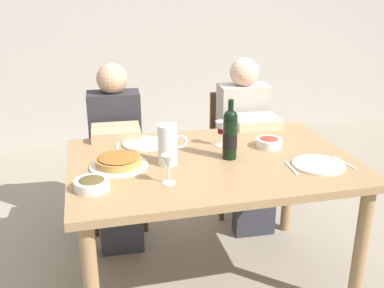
{
  "coord_description": "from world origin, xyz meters",
  "views": [
    {
      "loc": [
        -0.63,
        -2.1,
        1.66
      ],
      "look_at": [
        -0.1,
        0.05,
        0.84
      ],
      "focal_mm": 41.81,
      "sensor_mm": 36.0,
      "label": 1
    }
  ],
  "objects_px": {
    "wine_bottle": "(230,134)",
    "wine_glass_right_diner": "(168,163)",
    "chair_left": "(116,154)",
    "salad_bowl": "(269,142)",
    "diner_right": "(247,138)",
    "diner_left": "(117,149)",
    "water_pitcher": "(168,147)",
    "dining_table": "(212,176)",
    "olive_bowl": "(92,184)",
    "chair_right": "(236,143)",
    "baked_tart": "(119,161)",
    "dinner_plate_right_setting": "(144,143)",
    "dinner_plate_left_setting": "(318,165)",
    "wine_glass_left_diner": "(221,129)"
  },
  "relations": [
    {
      "from": "diner_left",
      "to": "diner_right",
      "type": "bearing_deg",
      "value": -176.98
    },
    {
      "from": "baked_tart",
      "to": "chair_left",
      "type": "height_order",
      "value": "chair_left"
    },
    {
      "from": "water_pitcher",
      "to": "salad_bowl",
      "type": "xyz_separation_m",
      "value": [
        0.61,
        0.1,
        -0.06
      ]
    },
    {
      "from": "chair_left",
      "to": "chair_right",
      "type": "relative_size",
      "value": 1.0
    },
    {
      "from": "diner_right",
      "to": "diner_left",
      "type": "bearing_deg",
      "value": 2.66
    },
    {
      "from": "dining_table",
      "to": "chair_right",
      "type": "bearing_deg",
      "value": 63.07
    },
    {
      "from": "baked_tart",
      "to": "chair_right",
      "type": "relative_size",
      "value": 0.34
    },
    {
      "from": "dining_table",
      "to": "wine_bottle",
      "type": "bearing_deg",
      "value": 1.57
    },
    {
      "from": "water_pitcher",
      "to": "diner_right",
      "type": "bearing_deg",
      "value": 43.76
    },
    {
      "from": "salad_bowl",
      "to": "chair_left",
      "type": "bearing_deg",
      "value": 135.96
    },
    {
      "from": "wine_bottle",
      "to": "wine_glass_left_diner",
      "type": "xyz_separation_m",
      "value": [
        0.01,
        0.19,
        -0.03
      ]
    },
    {
      "from": "wine_glass_right_diner",
      "to": "dinner_plate_left_setting",
      "type": "relative_size",
      "value": 0.54
    },
    {
      "from": "dining_table",
      "to": "salad_bowl",
      "type": "relative_size",
      "value": 10.24
    },
    {
      "from": "dinner_plate_left_setting",
      "to": "diner_right",
      "type": "height_order",
      "value": "diner_right"
    },
    {
      "from": "wine_glass_right_diner",
      "to": "dinner_plate_right_setting",
      "type": "relative_size",
      "value": 0.59
    },
    {
      "from": "chair_right",
      "to": "diner_right",
      "type": "xyz_separation_m",
      "value": [
        -0.01,
        -0.24,
        0.12
      ]
    },
    {
      "from": "olive_bowl",
      "to": "dinner_plate_left_setting",
      "type": "xyz_separation_m",
      "value": [
        1.14,
        0.0,
        -0.02
      ]
    },
    {
      "from": "water_pitcher",
      "to": "dining_table",
      "type": "bearing_deg",
      "value": -0.63
    },
    {
      "from": "chair_left",
      "to": "salad_bowl",
      "type": "bearing_deg",
      "value": 138.87
    },
    {
      "from": "salad_bowl",
      "to": "diner_left",
      "type": "height_order",
      "value": "diner_left"
    },
    {
      "from": "olive_bowl",
      "to": "wine_glass_right_diner",
      "type": "xyz_separation_m",
      "value": [
        0.35,
        -0.02,
        0.07
      ]
    },
    {
      "from": "olive_bowl",
      "to": "wine_bottle",
      "type": "bearing_deg",
      "value": 16.46
    },
    {
      "from": "olive_bowl",
      "to": "diner_right",
      "type": "distance_m",
      "value": 1.39
    },
    {
      "from": "baked_tart",
      "to": "wine_glass_right_diner",
      "type": "xyz_separation_m",
      "value": [
        0.21,
        -0.26,
        0.07
      ]
    },
    {
      "from": "dinner_plate_left_setting",
      "to": "chair_right",
      "type": "distance_m",
      "value": 1.14
    },
    {
      "from": "chair_left",
      "to": "wine_bottle",
      "type": "bearing_deg",
      "value": 124.27
    },
    {
      "from": "chair_left",
      "to": "diner_left",
      "type": "relative_size",
      "value": 0.75
    },
    {
      "from": "dining_table",
      "to": "diner_left",
      "type": "relative_size",
      "value": 1.29
    },
    {
      "from": "olive_bowl",
      "to": "chair_right",
      "type": "distance_m",
      "value": 1.58
    },
    {
      "from": "baked_tart",
      "to": "chair_right",
      "type": "distance_m",
      "value": 1.31
    },
    {
      "from": "wine_glass_left_diner",
      "to": "dinner_plate_left_setting",
      "type": "height_order",
      "value": "wine_glass_left_diner"
    },
    {
      "from": "salad_bowl",
      "to": "diner_right",
      "type": "bearing_deg",
      "value": 81.92
    },
    {
      "from": "water_pitcher",
      "to": "baked_tart",
      "type": "relative_size",
      "value": 0.71
    },
    {
      "from": "chair_right",
      "to": "baked_tart",
      "type": "bearing_deg",
      "value": 45.18
    },
    {
      "from": "dinner_plate_left_setting",
      "to": "chair_right",
      "type": "bearing_deg",
      "value": 92.71
    },
    {
      "from": "wine_bottle",
      "to": "dinner_plate_right_setting",
      "type": "xyz_separation_m",
      "value": [
        -0.42,
        0.32,
        -0.13
      ]
    },
    {
      "from": "dinner_plate_left_setting",
      "to": "diner_right",
      "type": "distance_m",
      "value": 0.88
    },
    {
      "from": "wine_glass_left_diner",
      "to": "water_pitcher",
      "type": "bearing_deg",
      "value": -151.03
    },
    {
      "from": "olive_bowl",
      "to": "wine_glass_left_diner",
      "type": "distance_m",
      "value": 0.85
    },
    {
      "from": "dinner_plate_right_setting",
      "to": "diner_left",
      "type": "height_order",
      "value": "diner_left"
    },
    {
      "from": "olive_bowl",
      "to": "diner_right",
      "type": "xyz_separation_m",
      "value": [
        1.08,
        0.87,
        -0.17
      ]
    },
    {
      "from": "water_pitcher",
      "to": "wine_glass_right_diner",
      "type": "distance_m",
      "value": 0.24
    },
    {
      "from": "wine_bottle",
      "to": "wine_glass_right_diner",
      "type": "relative_size",
      "value": 2.24
    },
    {
      "from": "wine_glass_right_diner",
      "to": "diner_left",
      "type": "distance_m",
      "value": 0.94
    },
    {
      "from": "water_pitcher",
      "to": "diner_left",
      "type": "bearing_deg",
      "value": 108.42
    },
    {
      "from": "dinner_plate_right_setting",
      "to": "wine_bottle",
      "type": "bearing_deg",
      "value": -37.19
    },
    {
      "from": "olive_bowl",
      "to": "dinner_plate_right_setting",
      "type": "distance_m",
      "value": 0.62
    },
    {
      "from": "wine_bottle",
      "to": "wine_glass_right_diner",
      "type": "xyz_separation_m",
      "value": [
        -0.38,
        -0.24,
        -0.03
      ]
    },
    {
      "from": "salad_bowl",
      "to": "diner_right",
      "type": "xyz_separation_m",
      "value": [
        0.08,
        0.55,
        -0.17
      ]
    },
    {
      "from": "wine_bottle",
      "to": "wine_glass_left_diner",
      "type": "relative_size",
      "value": 2.19
    }
  ]
}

